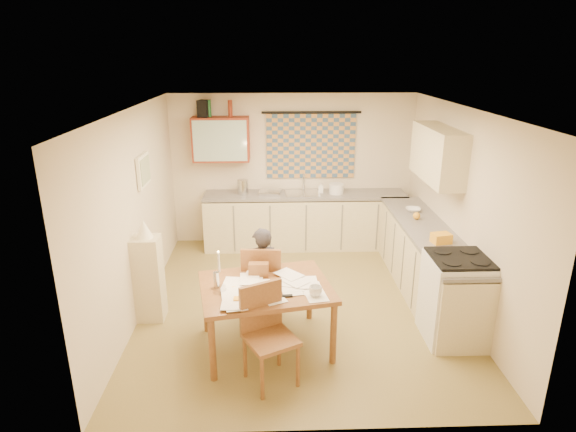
{
  "coord_description": "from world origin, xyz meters",
  "views": [
    {
      "loc": [
        -0.34,
        -5.6,
        3.12
      ],
      "look_at": [
        -0.15,
        0.2,
        1.14
      ],
      "focal_mm": 30.0,
      "sensor_mm": 36.0,
      "label": 1
    }
  ],
  "objects_px": {
    "counter_right": "(425,262)",
    "dining_table": "(266,316)",
    "chair_far": "(263,297)",
    "stove": "(455,298)",
    "counter_back": "(305,221)",
    "person": "(262,276)",
    "shelf_stand": "(149,279)"
  },
  "relations": [
    {
      "from": "chair_far",
      "to": "shelf_stand",
      "type": "relative_size",
      "value": 0.95
    },
    {
      "from": "stove",
      "to": "counter_back",
      "type": "bearing_deg",
      "value": 118.14
    },
    {
      "from": "counter_right",
      "to": "dining_table",
      "type": "xyz_separation_m",
      "value": [
        -2.13,
        -1.2,
        -0.07
      ]
    },
    {
      "from": "shelf_stand",
      "to": "person",
      "type": "bearing_deg",
      "value": -5.07
    },
    {
      "from": "chair_far",
      "to": "shelf_stand",
      "type": "xyz_separation_m",
      "value": [
        -1.37,
        0.1,
        0.22
      ]
    },
    {
      "from": "counter_back",
      "to": "chair_far",
      "type": "relative_size",
      "value": 3.26
    },
    {
      "from": "counter_back",
      "to": "shelf_stand",
      "type": "bearing_deg",
      "value": -132.0
    },
    {
      "from": "counter_back",
      "to": "person",
      "type": "height_order",
      "value": "person"
    },
    {
      "from": "person",
      "to": "counter_right",
      "type": "bearing_deg",
      "value": -178.02
    },
    {
      "from": "counter_right",
      "to": "chair_far",
      "type": "height_order",
      "value": "chair_far"
    },
    {
      "from": "stove",
      "to": "chair_far",
      "type": "relative_size",
      "value": 0.99
    },
    {
      "from": "counter_right",
      "to": "person",
      "type": "relative_size",
      "value": 2.44
    },
    {
      "from": "counter_right",
      "to": "shelf_stand",
      "type": "relative_size",
      "value": 2.78
    },
    {
      "from": "dining_table",
      "to": "shelf_stand",
      "type": "height_order",
      "value": "shelf_stand"
    },
    {
      "from": "counter_back",
      "to": "stove",
      "type": "height_order",
      "value": "stove"
    },
    {
      "from": "counter_back",
      "to": "chair_far",
      "type": "xyz_separation_m",
      "value": [
        -0.66,
        -2.36,
        -0.14
      ]
    },
    {
      "from": "shelf_stand",
      "to": "stove",
      "type": "bearing_deg",
      "value": -8.87
    },
    {
      "from": "person",
      "to": "chair_far",
      "type": "bearing_deg",
      "value": -139.37
    },
    {
      "from": "counter_right",
      "to": "person",
      "type": "xyz_separation_m",
      "value": [
        -2.18,
        -0.67,
        0.15
      ]
    },
    {
      "from": "stove",
      "to": "chair_far",
      "type": "bearing_deg",
      "value": 168.26
    },
    {
      "from": "counter_back",
      "to": "dining_table",
      "type": "relative_size",
      "value": 2.14
    },
    {
      "from": "counter_back",
      "to": "person",
      "type": "bearing_deg",
      "value": -105.81
    },
    {
      "from": "chair_far",
      "to": "shelf_stand",
      "type": "height_order",
      "value": "shelf_stand"
    },
    {
      "from": "dining_table",
      "to": "chair_far",
      "type": "bearing_deg",
      "value": 83.04
    },
    {
      "from": "counter_back",
      "to": "shelf_stand",
      "type": "relative_size",
      "value": 3.11
    },
    {
      "from": "counter_right",
      "to": "chair_far",
      "type": "distance_m",
      "value": 2.27
    },
    {
      "from": "counter_right",
      "to": "stove",
      "type": "bearing_deg",
      "value": -90.0
    },
    {
      "from": "stove",
      "to": "shelf_stand",
      "type": "bearing_deg",
      "value": 171.13
    },
    {
      "from": "chair_far",
      "to": "person",
      "type": "xyz_separation_m",
      "value": [
        -0.01,
        -0.02,
        0.29
      ]
    },
    {
      "from": "chair_far",
      "to": "counter_back",
      "type": "bearing_deg",
      "value": -101.36
    },
    {
      "from": "dining_table",
      "to": "shelf_stand",
      "type": "relative_size",
      "value": 1.45
    },
    {
      "from": "dining_table",
      "to": "counter_back",
      "type": "bearing_deg",
      "value": 66.76
    }
  ]
}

